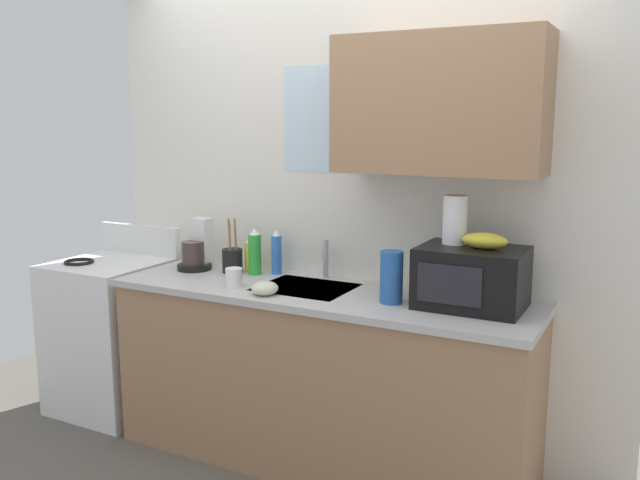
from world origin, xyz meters
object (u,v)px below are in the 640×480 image
banana_bunch (485,241)px  utensil_crock (232,260)px  microwave (472,278)px  dish_soap_bottle_blue (277,253)px  coffee_maker (197,250)px  paper_towel_roll (455,220)px  dish_soap_bottle_green (255,253)px  mug_white (234,278)px  small_bowl (265,288)px  dish_soap_bottle_yellow (251,255)px  cereal_canister (392,277)px  stove_range (112,334)px

banana_bunch → utensil_crock: 1.41m
microwave → dish_soap_bottle_blue: (-1.10, 0.16, -0.02)m
coffee_maker → microwave: bearing=-2.2°
paper_towel_roll → utensil_crock: size_ratio=0.74×
coffee_maker → dish_soap_bottle_green: 0.36m
coffee_maker → mug_white: (0.42, -0.25, -0.06)m
microwave → banana_bunch: bearing=1.8°
small_bowl → banana_bunch: bearing=14.4°
paper_towel_roll → dish_soap_bottle_green: size_ratio=0.87×
dish_soap_bottle_blue → mug_white: bearing=-96.6°
coffee_maker → utensil_crock: 0.23m
banana_bunch → small_bowl: 1.04m
dish_soap_bottle_green → small_bowl: 0.45m
small_bowl → microwave: bearing=15.0°
banana_bunch → small_bowl: banana_bunch is taller
paper_towel_roll → dish_soap_bottle_yellow: paper_towel_roll is taller
dish_soap_bottle_green → utensil_crock: size_ratio=0.85×
banana_bunch → utensil_crock: size_ratio=0.67×
mug_white → dish_soap_bottle_blue: bearing=83.4°
dish_soap_bottle_yellow → small_bowl: 0.51m
dish_soap_bottle_green → utensil_crock: 0.14m
banana_bunch → cereal_canister: bearing=-165.6°
microwave → dish_soap_bottle_yellow: (-1.25, 0.13, -0.04)m
dish_soap_bottle_blue → utensil_crock: size_ratio=0.82×
dish_soap_bottle_yellow → small_bowl: (0.33, -0.38, -0.06)m
utensil_crock → small_bowl: (0.41, -0.32, -0.04)m
utensil_crock → banana_bunch: bearing=-2.9°
stove_range → paper_towel_roll: (2.05, 0.10, 0.82)m
stove_range → cereal_canister: bearing=-1.7°
banana_bunch → coffee_maker: bearing=177.9°
dish_soap_bottle_yellow → cereal_canister: (0.92, -0.23, 0.03)m
paper_towel_roll → dish_soap_bottle_blue: size_ratio=0.90×
paper_towel_roll → cereal_canister: paper_towel_roll is taller
coffee_maker → dish_soap_bottle_yellow: 0.32m
microwave → paper_towel_roll: (-0.10, 0.05, 0.24)m
dish_soap_bottle_blue → small_bowl: 0.45m
banana_bunch → coffee_maker: (-1.62, 0.06, -0.20)m
utensil_crock → small_bowl: 0.52m
stove_range → small_bowl: size_ratio=8.31×
microwave → banana_bunch: banana_bunch is taller
cereal_canister → utensil_crock: utensil_crock is taller
stove_range → paper_towel_roll: 2.21m
stove_range → dish_soap_bottle_green: size_ratio=4.28×
stove_range → utensil_crock: bearing=8.2°
small_bowl → dish_soap_bottle_green: bearing=129.2°
microwave → coffee_maker: coffee_maker is taller
dish_soap_bottle_yellow → cereal_canister: bearing=-14.0°
stove_range → mug_white: 1.12m
banana_bunch → cereal_canister: 0.44m
dish_soap_bottle_blue → cereal_canister: size_ratio=1.02×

